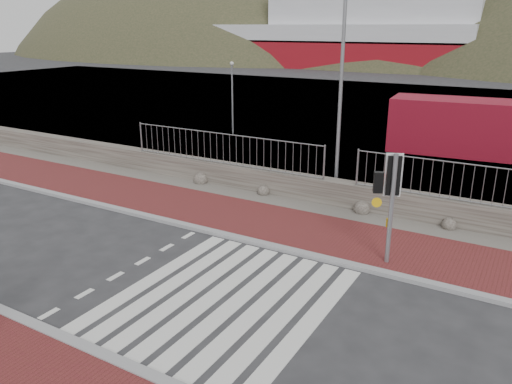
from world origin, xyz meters
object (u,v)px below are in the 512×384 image
Objects in this scene: ferry at (334,31)px; streetlight at (344,84)px; shipping_container at (457,126)px; traffic_signal_far at (392,186)px.

ferry reaches higher than streetlight.
shipping_container is at bearing -62.00° from ferry.
shipping_container is (-0.59, 13.98, -0.87)m from traffic_signal_far.
ferry is 7.88× the size of shipping_container.
traffic_signal_far is 0.48× the size of shipping_container.
traffic_signal_far reaches higher than shipping_container.
traffic_signal_far is 14.02m from shipping_container.
shipping_container is (2.47, 9.51, -2.79)m from streetlight.
streetlight is at bearing -109.78° from shipping_container.
shipping_container is (26.75, -50.31, -4.04)m from ferry.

